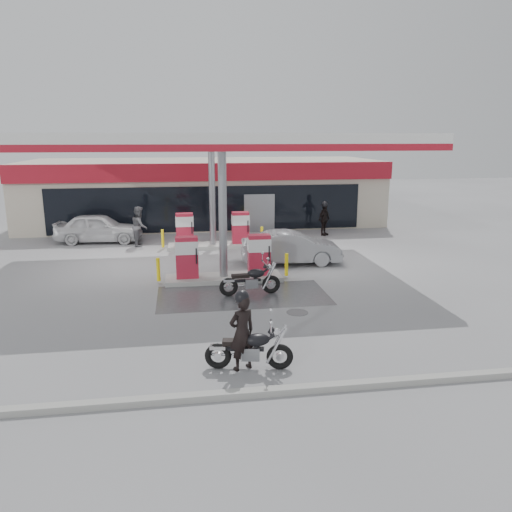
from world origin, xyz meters
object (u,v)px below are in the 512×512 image
at_px(sedan_white, 99,228).
at_px(parked_car_left, 94,222).
at_px(pump_island_near, 224,263).
at_px(pump_island_far, 213,234).
at_px(hatchback_silver, 291,248).
at_px(biker_walking, 324,220).
at_px(attendant, 140,226).
at_px(biker_main, 242,333).
at_px(main_motorcycle, 250,350).
at_px(parked_motorcycle, 251,281).

bearing_deg(sedan_white, parked_car_left, 17.66).
distance_m(pump_island_near, pump_island_far, 6.00).
height_order(pump_island_near, sedan_white, pump_island_near).
relative_size(hatchback_silver, biker_walking, 2.40).
relative_size(attendant, parked_car_left, 0.56).
distance_m(pump_island_far, sedan_white, 6.28).
relative_size(pump_island_near, biker_main, 2.74).
bearing_deg(sedan_white, biker_walking, -85.38).
xyz_separation_m(parked_car_left, biker_walking, (13.13, -3.51, 0.38)).
relative_size(main_motorcycle, biker_walking, 1.18).
bearing_deg(hatchback_silver, pump_island_far, 44.18).
bearing_deg(pump_island_far, pump_island_near, -90.00).
bearing_deg(main_motorcycle, sedan_white, 120.29).
relative_size(pump_island_far, attendant, 2.53).
relative_size(main_motorcycle, attendant, 1.05).
bearing_deg(hatchback_silver, attendant, 59.25).
bearing_deg(sedan_white, pump_island_far, -105.89).
distance_m(pump_island_near, biker_main, 7.67).
relative_size(pump_island_far, biker_main, 2.74).
xyz_separation_m(pump_island_near, pump_island_far, (0.00, 6.00, 0.00)).
xyz_separation_m(pump_island_far, biker_walking, (6.44, 2.20, 0.20)).
distance_m(biker_main, hatchback_silver, 10.44).
bearing_deg(main_motorcycle, pump_island_near, 99.81).
xyz_separation_m(biker_main, parked_car_left, (-6.45, 19.37, -0.41)).
bearing_deg(pump_island_near, pump_island_far, 90.00).
relative_size(pump_island_far, hatchback_silver, 1.18).
height_order(parked_car_left, biker_walking, biker_walking).
relative_size(pump_island_far, main_motorcycle, 2.40).
bearing_deg(main_motorcycle, biker_walking, 77.96).
bearing_deg(main_motorcycle, biker_main, -178.81).
bearing_deg(hatchback_silver, pump_island_near, 128.98).
bearing_deg(main_motorcycle, pump_island_far, 99.95).
height_order(pump_island_near, hatchback_silver, pump_island_near).
bearing_deg(parked_motorcycle, attendant, 113.09).
relative_size(biker_main, attendant, 0.93).
relative_size(pump_island_near, parked_motorcycle, 2.33).
xyz_separation_m(main_motorcycle, biker_walking, (6.48, 15.90, 0.42)).
height_order(pump_island_far, biker_main, biker_main).
height_order(biker_main, hatchback_silver, biker_main).
relative_size(pump_island_far, parked_car_left, 1.42).
bearing_deg(biker_main, attendant, -100.74).
distance_m(pump_island_near, parked_motorcycle, 2.11).
relative_size(pump_island_near, sedan_white, 1.14).
bearing_deg(biker_main, hatchback_silver, -133.00).
relative_size(main_motorcycle, sedan_white, 0.47).
xyz_separation_m(parked_motorcycle, hatchback_silver, (2.38, 4.14, 0.22)).
height_order(sedan_white, biker_walking, biker_walking).
bearing_deg(pump_island_near, sedan_white, 125.64).
distance_m(attendant, parked_car_left, 5.62).
distance_m(main_motorcycle, hatchback_silver, 10.41).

